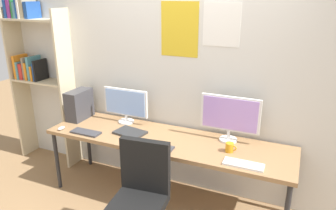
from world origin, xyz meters
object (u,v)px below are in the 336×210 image
Objects in this scene: keyboard_center at (156,147)px; computer_mouse at (61,128)px; pc_tower at (79,105)px; laptop_closed at (130,132)px; office_chair at (141,208)px; keyboard_right at (243,164)px; coffee_mug at (230,147)px; bookshelf at (35,62)px; monitor_left at (126,104)px; keyboard_left at (86,132)px; monitor_right at (230,116)px; desk at (166,142)px.

keyboard_center is 1.15m from computer_mouse.
laptop_closed is at bearing -10.76° from pc_tower.
office_chair is 1.57m from pc_tower.
keyboard_right is (0.76, 0.49, 0.35)m from office_chair.
laptop_closed is 1.07m from coffee_mug.
bookshelf reaches higher than monitor_left.
monitor_left is at bearing -0.80° from bookshelf.
pc_tower is at bearing 135.02° from keyboard_left.
bookshelf is at bearing 170.05° from pc_tower.
bookshelf is 3.65× the size of monitor_right.
keyboard_right is (0.24, -0.44, -0.26)m from monitor_right.
coffee_mug reaches higher than keyboard_left.
bookshelf is 20.44× the size of coffee_mug.
bookshelf is 2.65m from coffee_mug.
keyboard_center and keyboard_right have the same top height.
monitor_right is at bearing 60.50° from office_chair.
coffee_mug is (1.27, -0.24, -0.18)m from monitor_left.
keyboard_center is at bearing 98.81° from office_chair.
bookshelf is 2.19× the size of office_chair.
bookshelf reaches higher than pc_tower.
office_chair is 0.97m from keyboard_right.
keyboard_center is at bearing -143.60° from monitor_right.
computer_mouse reaches higher than keyboard_left.
desk is 0.87m from keyboard_left.
keyboard_right is at bearing 0.00° from keyboard_left.
monitor_left is at bearing -180.00° from monitor_right.
keyboard_right is at bearing -15.31° from desk.
keyboard_center is (-0.60, -0.44, -0.26)m from monitor_right.
computer_mouse is at bearing -179.24° from keyboard_right.
office_chair is (0.08, -0.72, -0.29)m from desk.
desk is 8.06× the size of laptop_closed.
keyboard_right is (0.84, -0.23, 0.06)m from desk.
desk is 2.03m from bookshelf.
computer_mouse is at bearing -154.60° from laptop_closed.
bookshelf is 2.05m from keyboard_center.
computer_mouse is at bearing 159.45° from office_chair.
laptop_closed reaches higher than keyboard_center.
monitor_left is 0.58m from pc_tower.
coffee_mug is at bearing -3.92° from pc_tower.
laptop_closed is at bearing -52.51° from monitor_left.
bookshelf is at bearing 166.47° from keyboard_center.
computer_mouse is at bearing -139.54° from monitor_left.
computer_mouse is (-1.15, -0.26, 0.06)m from desk.
computer_mouse is (-1.75, -0.47, -0.25)m from monitor_right.
pc_tower is 0.99× the size of keyboard_right.
laptop_closed is at bearing 155.39° from keyboard_center.
keyboard_center is at bearing -163.06° from coffee_mug.
bookshelf is 6.45× the size of keyboard_center.
keyboard_left is 3.42× the size of computer_mouse.
keyboard_right is 1.99m from computer_mouse.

